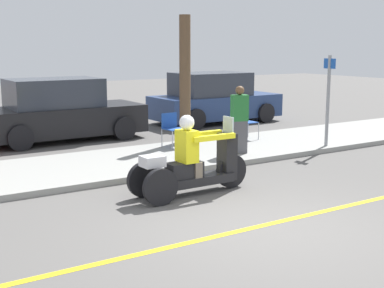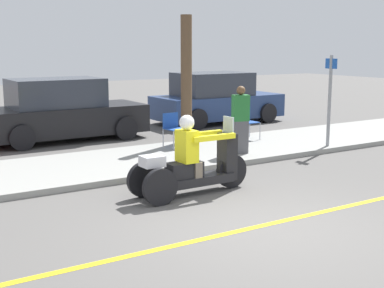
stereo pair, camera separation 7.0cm
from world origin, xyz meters
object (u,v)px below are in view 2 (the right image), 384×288
(motorcycle_trike, at_px, (191,166))
(folding_chair_set_back, at_px, (173,126))
(spectator_mid_group, at_px, (240,121))
(folding_chair_curbside, at_px, (246,120))
(street_sign, at_px, (330,97))
(parked_car_lot_right, at_px, (216,99))
(tree_trunk, at_px, (186,80))
(parked_car_lot_far, at_px, (62,112))

(motorcycle_trike, relative_size, folding_chair_set_back, 2.74)
(spectator_mid_group, xyz_separation_m, folding_chair_curbside, (1.29, 1.45, -0.24))
(street_sign, bearing_deg, parked_car_lot_right, 85.54)
(spectator_mid_group, distance_m, tree_trunk, 2.07)
(folding_chair_set_back, relative_size, street_sign, 0.37)
(motorcycle_trike, height_order, spectator_mid_group, spectator_mid_group)
(folding_chair_curbside, relative_size, tree_trunk, 0.26)
(folding_chair_curbside, height_order, street_sign, street_sign)
(tree_trunk, bearing_deg, folding_chair_set_back, -147.53)
(spectator_mid_group, bearing_deg, folding_chair_curbside, 48.33)
(motorcycle_trike, bearing_deg, tree_trunk, 59.62)
(tree_trunk, bearing_deg, street_sign, -41.14)
(parked_car_lot_right, bearing_deg, tree_trunk, -134.43)
(parked_car_lot_right, relative_size, street_sign, 1.94)
(street_sign, bearing_deg, parked_car_lot_far, 135.69)
(folding_chair_curbside, relative_size, parked_car_lot_far, 0.19)
(spectator_mid_group, relative_size, street_sign, 0.70)
(motorcycle_trike, distance_m, spectator_mid_group, 3.22)
(spectator_mid_group, distance_m, folding_chair_set_back, 1.75)
(folding_chair_set_back, xyz_separation_m, tree_trunk, (0.61, 0.39, 1.08))
(spectator_mid_group, bearing_deg, folding_chair_set_back, 121.36)
(spectator_mid_group, distance_m, street_sign, 2.43)
(parked_car_lot_right, xyz_separation_m, street_sign, (-0.42, -5.44, 0.54))
(folding_chair_curbside, distance_m, parked_car_lot_right, 3.84)
(spectator_mid_group, relative_size, parked_car_lot_right, 0.36)
(spectator_mid_group, relative_size, folding_chair_curbside, 1.87)
(spectator_mid_group, distance_m, parked_car_lot_right, 5.71)
(folding_chair_set_back, height_order, street_sign, street_sign)
(folding_chair_curbside, height_order, parked_car_lot_right, parked_car_lot_right)
(tree_trunk, bearing_deg, motorcycle_trike, -120.38)
(spectator_mid_group, height_order, street_sign, street_sign)
(spectator_mid_group, distance_m, folding_chair_curbside, 1.96)
(parked_car_lot_far, bearing_deg, motorcycle_trike, -88.88)
(motorcycle_trike, xyz_separation_m, folding_chair_curbside, (3.83, 3.41, 0.12))
(parked_car_lot_far, bearing_deg, spectator_mid_group, -59.12)
(parked_car_lot_far, bearing_deg, parked_car_lot_right, 5.76)
(motorcycle_trike, relative_size, folding_chair_curbside, 2.74)
(folding_chair_set_back, distance_m, street_sign, 3.84)
(folding_chair_set_back, height_order, tree_trunk, tree_trunk)
(folding_chair_curbside, xyz_separation_m, tree_trunk, (-1.58, 0.41, 1.08))
(motorcycle_trike, distance_m, parked_car_lot_far, 6.41)
(motorcycle_trike, height_order, street_sign, street_sign)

